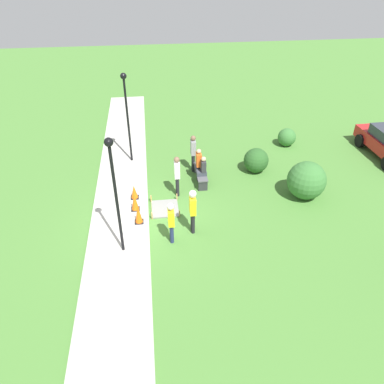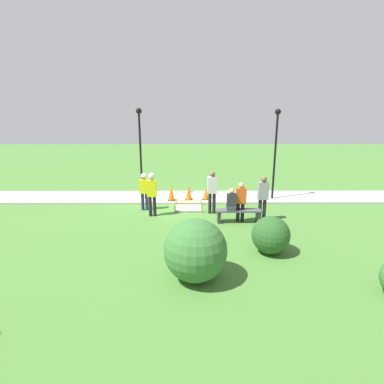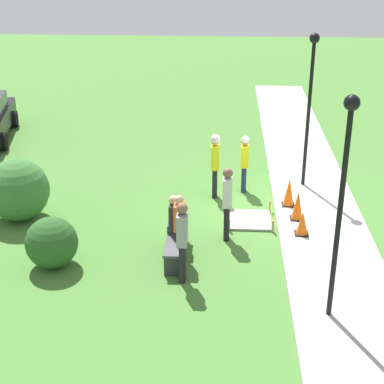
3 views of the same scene
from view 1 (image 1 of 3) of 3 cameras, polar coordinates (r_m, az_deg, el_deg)
name	(u,v)px [view 1 (image 1 of 3)]	position (r m, az deg, el deg)	size (l,w,h in m)	color
ground_plane	(149,222)	(14.79, -6.58, -4.59)	(60.00, 60.00, 0.00)	#477A33
sidewalk	(120,223)	(14.83, -10.94, -4.72)	(28.00, 2.24, 0.10)	#ADAAA3
wet_concrete_patch	(165,208)	(15.39, -4.14, -2.52)	(1.23, 1.14, 0.32)	gray
traffic_cone_near_patch	(134,192)	(15.89, -8.80, 0.03)	(0.34, 0.34, 0.60)	black
traffic_cone_far_patch	(135,202)	(15.15, -8.72, -1.47)	(0.34, 0.34, 0.77)	black
traffic_cone_sidewalk_edge	(138,214)	(14.46, -8.17, -3.35)	(0.34, 0.34, 0.77)	black
park_bench	(201,174)	(16.98, 1.31, 2.76)	(1.75, 0.44, 0.52)	#2D2D33
person_seated_on_bench	(203,168)	(16.46, 1.65, 3.71)	(0.36, 0.44, 0.89)	#383D47
worker_supervisor	(171,219)	(13.26, -3.20, -4.20)	(0.40, 0.24, 1.67)	navy
worker_assistant	(193,207)	(13.60, 0.11, -2.36)	(0.40, 0.27, 1.84)	black
bystander_in_orange_shirt	(199,163)	(16.76, 1.02, 4.42)	(0.40, 0.22, 1.59)	black
bystander_in_gray_shirt	(177,174)	(15.68, -2.29, 2.82)	(0.40, 0.24, 1.84)	black
bystander_in_white_shirt	(193,151)	(17.46, 0.18, 6.25)	(0.40, 0.24, 1.82)	black
lamppost_near	(114,183)	(11.90, -11.77, 1.39)	(0.28, 0.28, 4.34)	black
lamppost_far	(126,106)	(17.71, -9.95, 12.71)	(0.28, 0.28, 4.31)	black
shrub_rounded_near	(306,180)	(16.39, 17.05, 1.70)	(1.62, 1.62, 1.62)	#387033
shrub_rounded_mid	(256,160)	(17.87, 9.74, 4.76)	(1.16, 1.16, 1.16)	#285623
shrub_rounded_far	(287,137)	(20.69, 14.25, 8.09)	(0.95, 0.95, 0.95)	#387033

